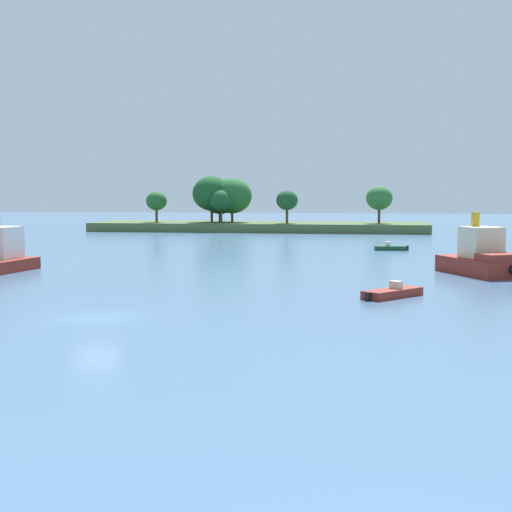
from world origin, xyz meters
TOP-DOWN VIEW (x-y plane):
  - ground_plane at (0.00, 0.00)m, footprint 400.00×400.00m
  - treeline_island at (-6.85, 90.76)m, footprint 58.30×14.06m
  - fishing_skiff at (16.33, 10.63)m, footprint 4.16×4.61m
  - tugboat at (24.20, 25.45)m, footprint 7.33×9.32m
  - small_motorboat at (17.14, 50.64)m, footprint 4.02×1.86m

SIDE VIEW (x-z plane):
  - ground_plane at x=0.00m, z-range 0.00..0.00m
  - small_motorboat at x=17.14m, z-range -0.22..0.79m
  - fishing_skiff at x=16.33m, z-range -0.23..0.82m
  - tugboat at x=24.20m, z-range -1.25..3.93m
  - treeline_island at x=-6.85m, z-range -1.59..8.03m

